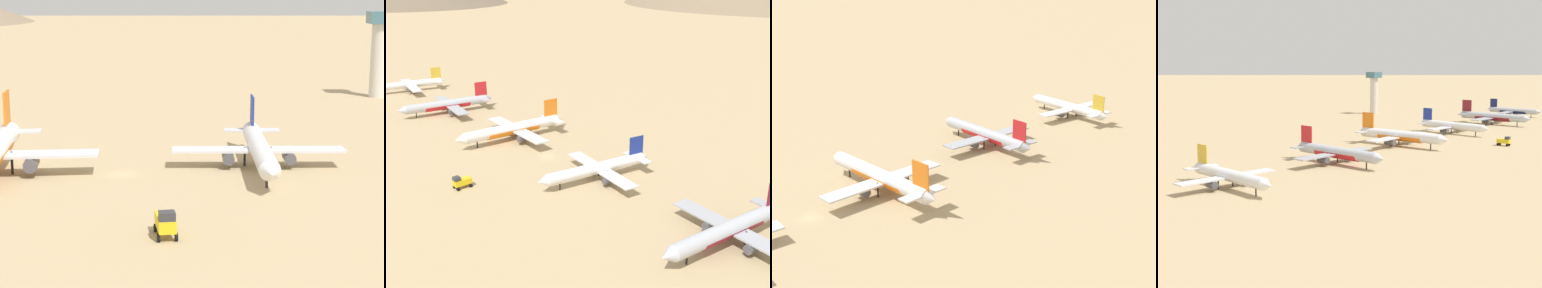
# 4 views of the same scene
# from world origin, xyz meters

# --- Properties ---
(ground_plane) EXTENTS (1800.00, 1800.00, 0.00)m
(ground_plane) POSITION_xyz_m (0.00, 0.00, 0.00)
(ground_plane) COLOR tan
(parked_jet_0) EXTENTS (38.44, 31.15, 11.10)m
(parked_jet_0) POSITION_xyz_m (18.77, -115.58, 3.74)
(parked_jet_0) COLOR white
(parked_jet_0) RESTS_ON ground
(parked_jet_1) EXTENTS (41.56, 33.68, 12.01)m
(parked_jet_1) POSITION_xyz_m (13.11, -67.72, 3.99)
(parked_jet_1) COLOR #B2B7C1
(parked_jet_1) RESTS_ON ground
(parked_jet_2) EXTENTS (44.52, 36.26, 12.83)m
(parked_jet_2) POSITION_xyz_m (2.62, -21.58, 4.27)
(parked_jet_2) COLOR white
(parked_jet_2) RESTS_ON ground
(parked_jet_3) EXTENTS (38.93, 31.53, 11.25)m
(parked_jet_3) POSITION_xyz_m (-4.29, 24.60, 3.79)
(parked_jet_3) COLOR white
(parked_jet_3) RESTS_ON ground
(parked_jet_4) EXTENTS (42.46, 34.51, 12.24)m
(parked_jet_4) POSITION_xyz_m (-10.74, 70.69, 4.07)
(parked_jet_4) COLOR #B2B7C1
(parked_jet_4) RESTS_ON ground
(parked_jet_5) EXTENTS (34.44, 28.03, 9.93)m
(parked_jet_5) POSITION_xyz_m (-24.28, 115.40, 3.30)
(parked_jet_5) COLOR #B2B7C1
(parked_jet_5) RESTS_ON ground
(service_truck) EXTENTS (5.50, 3.43, 3.90)m
(service_truck) POSITION_xyz_m (32.71, 9.19, 2.08)
(service_truck) COLOR yellow
(service_truck) RESTS_ON ground
(control_tower) EXTENTS (7.20, 7.20, 25.85)m
(control_tower) POSITION_xyz_m (-94.43, 68.79, 14.57)
(control_tower) COLOR beige
(control_tower) RESTS_ON ground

